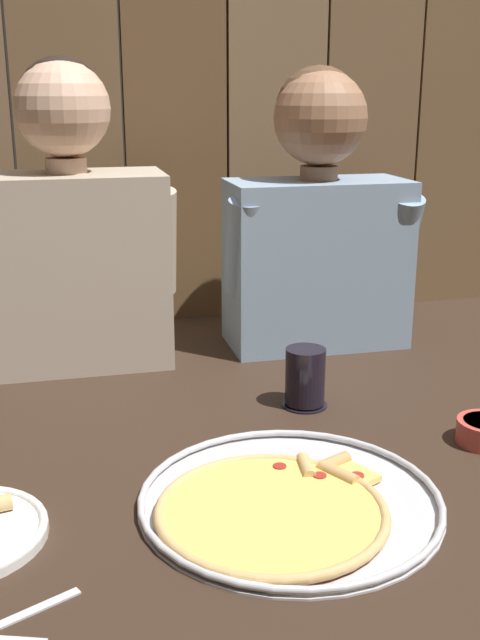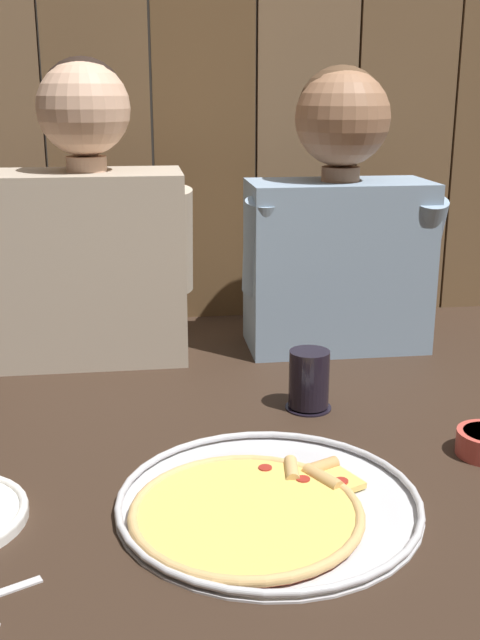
% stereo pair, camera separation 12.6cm
% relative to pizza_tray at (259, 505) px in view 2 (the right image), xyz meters
% --- Properties ---
extents(ground_plane, '(3.20, 3.20, 0.00)m').
position_rel_pizza_tray_xyz_m(ground_plane, '(0.02, 0.20, -0.01)').
color(ground_plane, '#332319').
extents(pizza_tray, '(0.42, 0.42, 0.03)m').
position_rel_pizza_tray_xyz_m(pizza_tray, '(0.00, 0.00, 0.00)').
color(pizza_tray, silver).
rests_on(pizza_tray, ground).
extents(drinking_glass, '(0.08, 0.08, 0.11)m').
position_rel_pizza_tray_xyz_m(drinking_glass, '(0.14, 0.33, 0.04)').
color(drinking_glass, black).
rests_on(drinking_glass, ground).
extents(diner_left, '(0.41, 0.21, 0.61)m').
position_rel_pizza_tray_xyz_m(diner_left, '(-0.24, 0.67, 0.27)').
color(diner_left, '#B2A38E').
rests_on(diner_left, ground).
extents(diner_right, '(0.42, 0.21, 0.59)m').
position_rel_pizza_tray_xyz_m(diner_right, '(0.28, 0.67, 0.28)').
color(diner_right, '#849EB7').
rests_on(diner_right, ground).
extents(wooden_backdrop_wall, '(2.19, 0.03, 1.34)m').
position_rel_pizza_tray_xyz_m(wooden_backdrop_wall, '(0.02, 0.94, 0.66)').
color(wooden_backdrop_wall, brown).
rests_on(wooden_backdrop_wall, ground).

